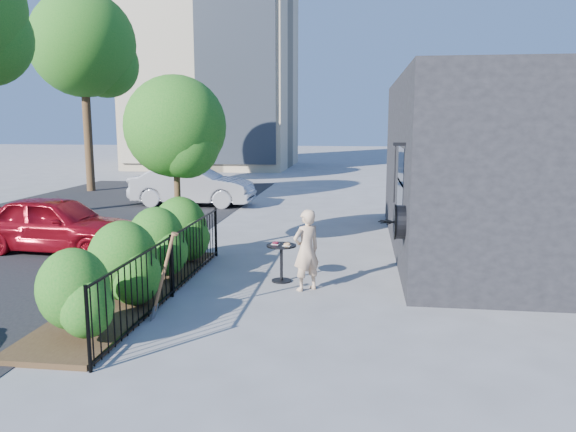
# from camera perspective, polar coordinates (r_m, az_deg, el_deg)

# --- Properties ---
(ground) EXTENTS (120.00, 120.00, 0.00)m
(ground) POSITION_cam_1_polar(r_m,az_deg,el_deg) (9.68, -3.13, -8.54)
(ground) COLOR gray
(ground) RESTS_ON ground
(shop_building) EXTENTS (6.22, 9.00, 4.00)m
(shop_building) POSITION_cam_1_polar(r_m,az_deg,el_deg) (14.09, 23.13, 4.72)
(shop_building) COLOR black
(shop_building) RESTS_ON ground
(fence) EXTENTS (0.05, 6.05, 1.10)m
(fence) POSITION_cam_1_polar(r_m,az_deg,el_deg) (9.90, -11.76, -4.94)
(fence) COLOR black
(fence) RESTS_ON ground
(planting_bed) EXTENTS (1.30, 6.00, 0.08)m
(planting_bed) POSITION_cam_1_polar(r_m,az_deg,el_deg) (10.29, -15.38, -7.54)
(planting_bed) COLOR #382616
(planting_bed) RESTS_ON ground
(shrubs) EXTENTS (1.10, 5.60, 1.24)m
(shrubs) POSITION_cam_1_polar(r_m,az_deg,el_deg) (10.17, -14.80, -3.86)
(shrubs) COLOR #166117
(shrubs) RESTS_ON ground
(patio_tree) EXTENTS (2.20, 2.20, 3.94)m
(patio_tree) POSITION_cam_1_polar(r_m,az_deg,el_deg) (12.44, -11.15, 8.29)
(patio_tree) COLOR #3F2B19
(patio_tree) RESTS_ON ground
(street_tree_far) EXTENTS (4.40, 4.40, 8.28)m
(street_tree_far) POSITION_cam_1_polar(r_m,az_deg,el_deg) (25.94, -20.01, 15.49)
(street_tree_far) COLOR #3F2B19
(street_tree_far) RESTS_ON ground
(cafe_table) EXTENTS (0.57, 0.57, 0.76)m
(cafe_table) POSITION_cam_1_polar(r_m,az_deg,el_deg) (10.63, -0.67, -4.10)
(cafe_table) COLOR black
(cafe_table) RESTS_ON ground
(woman) EXTENTS (0.64, 0.61, 1.47)m
(woman) POSITION_cam_1_polar(r_m,az_deg,el_deg) (10.05, 1.88, -3.48)
(woman) COLOR #D0AA86
(woman) RESTS_ON ground
(shovel) EXTENTS (0.48, 0.18, 1.41)m
(shovel) POSITION_cam_1_polar(r_m,az_deg,el_deg) (8.77, -12.69, -6.46)
(shovel) COLOR brown
(shovel) RESTS_ON ground
(car_red) EXTENTS (3.99, 1.88, 1.32)m
(car_red) POSITION_cam_1_polar(r_m,az_deg,el_deg) (14.10, -22.46, -0.73)
(car_red) COLOR maroon
(car_red) RESTS_ON ground
(car_silver) EXTENTS (4.40, 1.57, 1.44)m
(car_silver) POSITION_cam_1_polar(r_m,az_deg,el_deg) (20.49, -9.66, 3.07)
(car_silver) COLOR #A3A3A8
(car_silver) RESTS_ON ground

